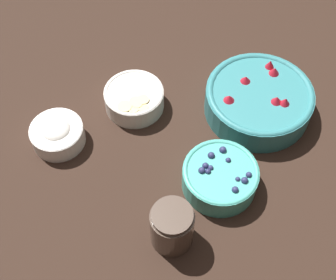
% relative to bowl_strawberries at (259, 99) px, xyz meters
% --- Properties ---
extents(ground_plane, '(4.00, 4.00, 0.00)m').
position_rel_bowl_strawberries_xyz_m(ground_plane, '(0.18, -0.02, -0.04)').
color(ground_plane, black).
extents(bowl_strawberries, '(0.25, 0.25, 0.09)m').
position_rel_bowl_strawberries_xyz_m(bowl_strawberries, '(0.00, 0.00, 0.00)').
color(bowl_strawberries, teal).
rests_on(bowl_strawberries, ground_plane).
extents(bowl_blueberries, '(0.16, 0.16, 0.07)m').
position_rel_bowl_strawberries_xyz_m(bowl_blueberries, '(0.21, 0.09, -0.01)').
color(bowl_blueberries, '#47AD9E').
rests_on(bowl_blueberries, ground_plane).
extents(bowl_bananas, '(0.14, 0.14, 0.06)m').
position_rel_bowl_strawberries_xyz_m(bowl_bananas, '(0.22, -0.20, -0.01)').
color(bowl_bananas, silver).
rests_on(bowl_bananas, ground_plane).
extents(bowl_cream, '(0.12, 0.12, 0.06)m').
position_rel_bowl_strawberries_xyz_m(bowl_cream, '(0.42, -0.22, -0.01)').
color(bowl_cream, white).
rests_on(bowl_cream, ground_plane).
extents(jar_chocolate, '(0.09, 0.09, 0.11)m').
position_rel_bowl_strawberries_xyz_m(jar_chocolate, '(0.37, 0.12, 0.01)').
color(jar_chocolate, '#4C3D33').
rests_on(jar_chocolate, ground_plane).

